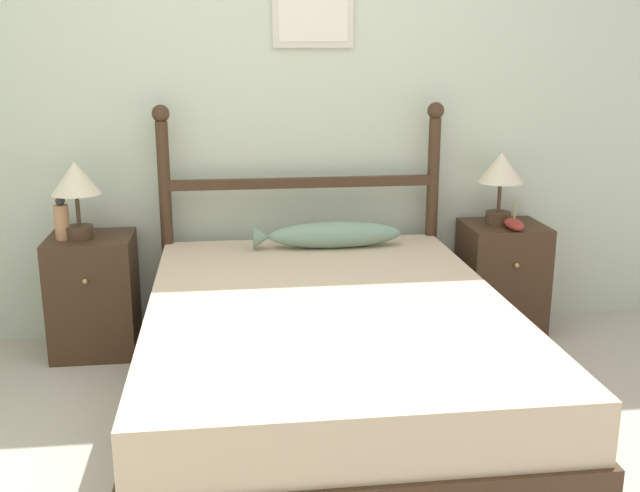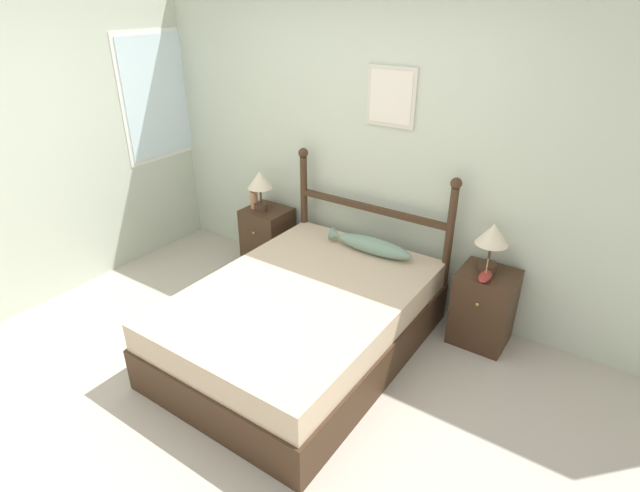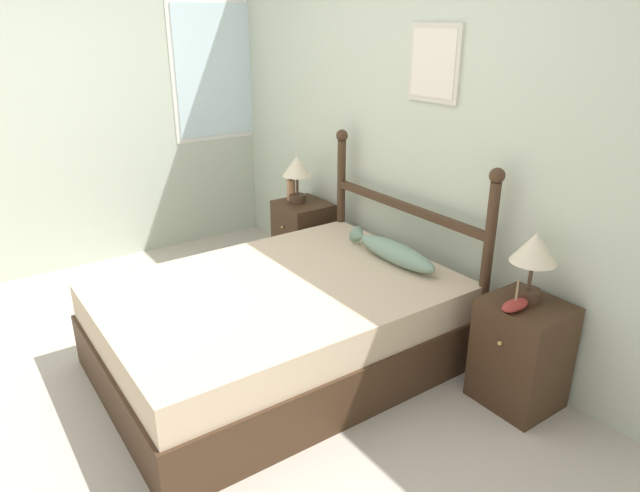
{
  "view_description": "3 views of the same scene",
  "coord_description": "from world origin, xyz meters",
  "px_view_note": "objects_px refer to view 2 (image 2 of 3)",
  "views": [
    {
      "loc": [
        -0.22,
        -2.19,
        1.5
      ],
      "look_at": [
        0.19,
        1.05,
        0.63
      ],
      "focal_mm": 42.0,
      "sensor_mm": 36.0,
      "label": 1
    },
    {
      "loc": [
        1.99,
        -1.83,
        2.42
      ],
      "look_at": [
        0.08,
        0.96,
        0.71
      ],
      "focal_mm": 28.0,
      "sensor_mm": 36.0,
      "label": 2
    },
    {
      "loc": [
        2.76,
        -0.91,
        1.97
      ],
      "look_at": [
        0.12,
        0.94,
        0.69
      ],
      "focal_mm": 32.0,
      "sensor_mm": 36.0,
      "label": 3
    }
  ],
  "objects_px": {
    "nightstand_left": "(268,238)",
    "bottle": "(254,199)",
    "nightstand_right": "(483,307)",
    "fish_pillow": "(371,245)",
    "bed": "(303,321)",
    "table_lamp_left": "(260,183)",
    "model_boat": "(485,276)",
    "table_lamp_right": "(492,238)"
  },
  "relations": [
    {
      "from": "nightstand_left",
      "to": "bottle",
      "type": "xyz_separation_m",
      "value": [
        -0.12,
        -0.04,
        0.4
      ]
    },
    {
      "from": "nightstand_right",
      "to": "fish_pillow",
      "type": "height_order",
      "value": "fish_pillow"
    },
    {
      "from": "bed",
      "to": "nightstand_left",
      "type": "bearing_deg",
      "value": 140.42
    },
    {
      "from": "bottle",
      "to": "fish_pillow",
      "type": "relative_size",
      "value": 0.29
    },
    {
      "from": "bed",
      "to": "nightstand_left",
      "type": "relative_size",
      "value": 3.37
    },
    {
      "from": "bed",
      "to": "table_lamp_left",
      "type": "xyz_separation_m",
      "value": [
        -1.1,
        0.85,
        0.61
      ]
    },
    {
      "from": "bottle",
      "to": "model_boat",
      "type": "relative_size",
      "value": 1.18
    },
    {
      "from": "fish_pillow",
      "to": "nightstand_right",
      "type": "bearing_deg",
      "value": 5.51
    },
    {
      "from": "nightstand_left",
      "to": "fish_pillow",
      "type": "bearing_deg",
      "value": -4.41
    },
    {
      "from": "bed",
      "to": "model_boat",
      "type": "xyz_separation_m",
      "value": [
        1.06,
        0.76,
        0.37
      ]
    },
    {
      "from": "table_lamp_right",
      "to": "fish_pillow",
      "type": "distance_m",
      "value": 0.96
    },
    {
      "from": "table_lamp_left",
      "to": "fish_pillow",
      "type": "bearing_deg",
      "value": -2.98
    },
    {
      "from": "bottle",
      "to": "nightstand_right",
      "type": "bearing_deg",
      "value": 0.96
    },
    {
      "from": "bed",
      "to": "bottle",
      "type": "distance_m",
      "value": 1.51
    },
    {
      "from": "table_lamp_left",
      "to": "bottle",
      "type": "relative_size",
      "value": 1.78
    },
    {
      "from": "nightstand_right",
      "to": "model_boat",
      "type": "relative_size",
      "value": 3.34
    },
    {
      "from": "bed",
      "to": "nightstand_right",
      "type": "xyz_separation_m",
      "value": [
        1.06,
        0.88,
        0.04
      ]
    },
    {
      "from": "bed",
      "to": "fish_pillow",
      "type": "relative_size",
      "value": 2.73
    },
    {
      "from": "bed",
      "to": "table_lamp_right",
      "type": "bearing_deg",
      "value": 41.17
    },
    {
      "from": "nightstand_left",
      "to": "bottle",
      "type": "bearing_deg",
      "value": -161.93
    },
    {
      "from": "nightstand_left",
      "to": "table_lamp_right",
      "type": "height_order",
      "value": "table_lamp_right"
    },
    {
      "from": "bottle",
      "to": "fish_pillow",
      "type": "xyz_separation_m",
      "value": [
        1.29,
        -0.05,
        -0.1
      ]
    },
    {
      "from": "nightstand_right",
      "to": "model_boat",
      "type": "xyz_separation_m",
      "value": [
        0.0,
        -0.12,
        0.33
      ]
    },
    {
      "from": "model_boat",
      "to": "fish_pillow",
      "type": "distance_m",
      "value": 0.95
    },
    {
      "from": "model_boat",
      "to": "fish_pillow",
      "type": "xyz_separation_m",
      "value": [
        -0.95,
        0.03,
        -0.03
      ]
    },
    {
      "from": "nightstand_left",
      "to": "fish_pillow",
      "type": "xyz_separation_m",
      "value": [
        1.18,
        -0.09,
        0.29
      ]
    },
    {
      "from": "table_lamp_right",
      "to": "nightstand_right",
      "type": "bearing_deg",
      "value": -40.37
    },
    {
      "from": "nightstand_right",
      "to": "table_lamp_left",
      "type": "height_order",
      "value": "table_lamp_left"
    },
    {
      "from": "bed",
      "to": "table_lamp_right",
      "type": "distance_m",
      "value": 1.5
    },
    {
      "from": "nightstand_left",
      "to": "fish_pillow",
      "type": "relative_size",
      "value": 0.81
    },
    {
      "from": "bed",
      "to": "model_boat",
      "type": "height_order",
      "value": "model_boat"
    },
    {
      "from": "bottle",
      "to": "fish_pillow",
      "type": "height_order",
      "value": "bottle"
    },
    {
      "from": "bottle",
      "to": "model_boat",
      "type": "height_order",
      "value": "bottle"
    },
    {
      "from": "bottle",
      "to": "model_boat",
      "type": "xyz_separation_m",
      "value": [
        2.24,
        -0.08,
        -0.07
      ]
    },
    {
      "from": "nightstand_right",
      "to": "model_boat",
      "type": "distance_m",
      "value": 0.35
    },
    {
      "from": "bed",
      "to": "bottle",
      "type": "xyz_separation_m",
      "value": [
        -1.18,
        0.84,
        0.43
      ]
    },
    {
      "from": "nightstand_left",
      "to": "nightstand_right",
      "type": "bearing_deg",
      "value": 0.0
    },
    {
      "from": "nightstand_left",
      "to": "model_boat",
      "type": "bearing_deg",
      "value": -3.21
    },
    {
      "from": "nightstand_left",
      "to": "table_lamp_left",
      "type": "relative_size",
      "value": 1.6
    },
    {
      "from": "nightstand_left",
      "to": "model_boat",
      "type": "relative_size",
      "value": 3.34
    },
    {
      "from": "model_boat",
      "to": "nightstand_right",
      "type": "bearing_deg",
      "value": 91.29
    },
    {
      "from": "nightstand_left",
      "to": "bottle",
      "type": "distance_m",
      "value": 0.41
    }
  ]
}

